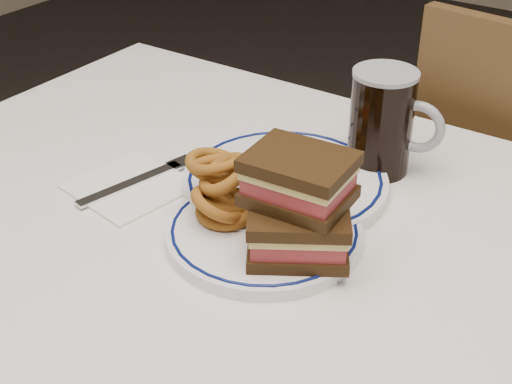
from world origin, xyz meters
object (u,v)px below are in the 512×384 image
Objects in this scene: far_plate at (285,181)px; reuben_sandwich at (298,205)px; main_plate at (264,232)px; beer_mug at (383,121)px.

reuben_sandwich is at bearing -52.70° from far_plate.
far_plate is (-0.04, 0.12, 0.00)m from main_plate.
beer_mug reaches higher than reuben_sandwich.
beer_mug reaches higher than main_plate.
main_plate is at bearing -100.10° from beer_mug.
beer_mug is at bearing 79.90° from main_plate.
reuben_sandwich is 0.52× the size of far_plate.
main_plate is 0.86× the size of far_plate.
main_plate is 0.09m from reuben_sandwich.
main_plate is 0.25m from beer_mug.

